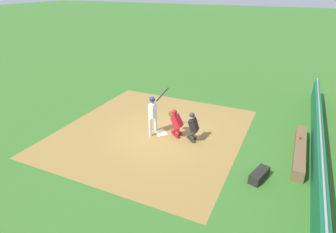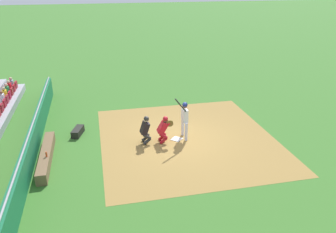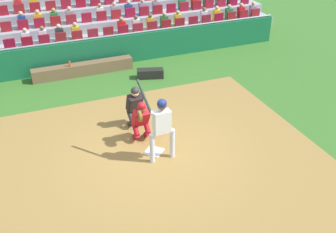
# 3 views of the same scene
# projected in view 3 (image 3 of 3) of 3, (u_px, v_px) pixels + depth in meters

# --- Properties ---
(ground_plane) EXTENTS (160.00, 160.00, 0.00)m
(ground_plane) POSITION_uv_depth(u_px,v_px,m) (154.00, 152.00, 10.77)
(ground_plane) COLOR #376C27
(infield_dirt_patch) EXTENTS (8.53, 7.95, 0.01)m
(infield_dirt_patch) POSITION_uv_depth(u_px,v_px,m) (161.00, 162.00, 10.37)
(infield_dirt_patch) COLOR olive
(infield_dirt_patch) RESTS_ON ground_plane
(home_plate_marker) EXTENTS (0.62, 0.62, 0.02)m
(home_plate_marker) POSITION_uv_depth(u_px,v_px,m) (154.00, 151.00, 10.77)
(home_plate_marker) COLOR white
(home_plate_marker) RESTS_ON infield_dirt_patch
(batter_at_plate) EXTENTS (0.80, 0.71, 2.13)m
(batter_at_plate) POSITION_uv_depth(u_px,v_px,m) (161.00, 123.00, 9.95)
(batter_at_plate) COLOR silver
(batter_at_plate) RESTS_ON ground_plane
(catcher_crouching) EXTENTS (0.47, 0.71, 1.26)m
(catcher_crouching) POSITION_uv_depth(u_px,v_px,m) (141.00, 119.00, 10.89)
(catcher_crouching) COLOR #AB141E
(catcher_crouching) RESTS_ON ground_plane
(home_plate_umpire) EXTENTS (0.49, 0.49, 1.31)m
(home_plate_umpire) POSITION_uv_depth(u_px,v_px,m) (135.00, 105.00, 11.56)
(home_plate_umpire) COLOR #2C2B29
(home_plate_umpire) RESTS_ON ground_plane
(dugout_wall) EXTENTS (15.58, 0.24, 1.18)m
(dugout_wall) POSITION_uv_depth(u_px,v_px,m) (97.00, 53.00, 15.44)
(dugout_wall) COLOR #16623B
(dugout_wall) RESTS_ON ground_plane
(dugout_bench) EXTENTS (3.71, 0.40, 0.44)m
(dugout_bench) POSITION_uv_depth(u_px,v_px,m) (83.00, 69.00, 14.95)
(dugout_bench) COLOR brown
(dugout_bench) RESTS_ON ground_plane
(water_bottle_on_bench) EXTENTS (0.07, 0.07, 0.21)m
(water_bottle_on_bench) POSITION_uv_depth(u_px,v_px,m) (70.00, 64.00, 14.55)
(water_bottle_on_bench) COLOR #DC4C27
(water_bottle_on_bench) RESTS_ON dugout_bench
(equipment_duffel_bag) EXTENTS (1.02, 0.62, 0.33)m
(equipment_duffel_bag) POSITION_uv_depth(u_px,v_px,m) (150.00, 73.00, 14.73)
(equipment_duffel_bag) COLOR black
(equipment_duffel_bag) RESTS_ON ground_plane
(bleacher_stand) EXTENTS (18.47, 6.30, 3.12)m
(bleacher_stand) POSITION_uv_depth(u_px,v_px,m) (69.00, 6.00, 19.82)
(bleacher_stand) COLOR #969AA1
(bleacher_stand) RESTS_ON ground_plane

